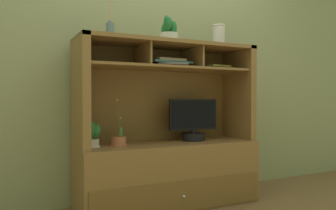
{
  "coord_description": "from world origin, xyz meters",
  "views": [
    {
      "loc": [
        -1.23,
        -2.51,
        0.89
      ],
      "look_at": [
        0.0,
        0.0,
        0.83
      ],
      "focal_mm": 35.81,
      "sensor_mm": 36.0,
      "label": 1
    }
  ],
  "objects_px": {
    "media_console": "(168,155)",
    "tv_monitor": "(193,123)",
    "potted_fern": "(92,137)",
    "diffuser_bottle": "(110,30)",
    "ceramic_vase": "(219,36)",
    "magazine_stack_left": "(214,68)",
    "potted_succulent": "(169,32)",
    "potted_orchid": "(119,140)",
    "magazine_stack_centre": "(168,63)"
  },
  "relations": [
    {
      "from": "potted_orchid",
      "to": "potted_succulent",
      "type": "bearing_deg",
      "value": -3.98
    },
    {
      "from": "magazine_stack_left",
      "to": "ceramic_vase",
      "type": "distance_m",
      "value": 0.29
    },
    {
      "from": "potted_orchid",
      "to": "magazine_stack_centre",
      "type": "bearing_deg",
      "value": -3.71
    },
    {
      "from": "magazine_stack_left",
      "to": "media_console",
      "type": "bearing_deg",
      "value": -176.93
    },
    {
      "from": "magazine_stack_left",
      "to": "ceramic_vase",
      "type": "height_order",
      "value": "ceramic_vase"
    },
    {
      "from": "magazine_stack_centre",
      "to": "tv_monitor",
      "type": "bearing_deg",
      "value": 7.51
    },
    {
      "from": "magazine_stack_left",
      "to": "ceramic_vase",
      "type": "bearing_deg",
      "value": -76.29
    },
    {
      "from": "potted_orchid",
      "to": "ceramic_vase",
      "type": "height_order",
      "value": "ceramic_vase"
    },
    {
      "from": "potted_orchid",
      "to": "tv_monitor",
      "type": "bearing_deg",
      "value": 0.66
    },
    {
      "from": "potted_fern",
      "to": "media_console",
      "type": "bearing_deg",
      "value": -0.05
    },
    {
      "from": "magazine_stack_left",
      "to": "potted_fern",
      "type": "bearing_deg",
      "value": -178.72
    },
    {
      "from": "magazine_stack_centre",
      "to": "diffuser_bottle",
      "type": "bearing_deg",
      "value": 175.73
    },
    {
      "from": "diffuser_bottle",
      "to": "magazine_stack_left",
      "type": "bearing_deg",
      "value": 0.99
    },
    {
      "from": "potted_fern",
      "to": "diffuser_bottle",
      "type": "relative_size",
      "value": 0.6
    },
    {
      "from": "media_console",
      "to": "potted_fern",
      "type": "height_order",
      "value": "media_console"
    },
    {
      "from": "potted_fern",
      "to": "magazine_stack_left",
      "type": "xyz_separation_m",
      "value": [
        1.11,
        0.02,
        0.57
      ]
    },
    {
      "from": "tv_monitor",
      "to": "diffuser_bottle",
      "type": "distance_m",
      "value": 1.05
    },
    {
      "from": "media_console",
      "to": "tv_monitor",
      "type": "distance_m",
      "value": 0.36
    },
    {
      "from": "tv_monitor",
      "to": "magazine_stack_left",
      "type": "xyz_separation_m",
      "value": [
        0.22,
        0.02,
        0.49
      ]
    },
    {
      "from": "diffuser_bottle",
      "to": "ceramic_vase",
      "type": "xyz_separation_m",
      "value": [
        0.98,
        -0.04,
        0.03
      ]
    },
    {
      "from": "media_console",
      "to": "potted_succulent",
      "type": "distance_m",
      "value": 1.02
    },
    {
      "from": "media_console",
      "to": "tv_monitor",
      "type": "xyz_separation_m",
      "value": [
        0.25,
        0.01,
        0.26
      ]
    },
    {
      "from": "potted_orchid",
      "to": "potted_fern",
      "type": "distance_m",
      "value": 0.21
    },
    {
      "from": "media_console",
      "to": "potted_fern",
      "type": "relative_size",
      "value": 7.72
    },
    {
      "from": "potted_orchid",
      "to": "magazine_stack_left",
      "type": "relative_size",
      "value": 1.13
    },
    {
      "from": "media_console",
      "to": "ceramic_vase",
      "type": "xyz_separation_m",
      "value": [
        0.49,
        -0.03,
        1.03
      ]
    },
    {
      "from": "potted_orchid",
      "to": "potted_fern",
      "type": "xyz_separation_m",
      "value": [
        -0.21,
        0.0,
        0.04
      ]
    },
    {
      "from": "media_console",
      "to": "magazine_stack_left",
      "type": "xyz_separation_m",
      "value": [
        0.47,
        0.03,
        0.75
      ]
    },
    {
      "from": "potted_orchid",
      "to": "ceramic_vase",
      "type": "distance_m",
      "value": 1.28
    },
    {
      "from": "tv_monitor",
      "to": "potted_succulent",
      "type": "xyz_separation_m",
      "value": [
        -0.26,
        -0.04,
        0.76
      ]
    },
    {
      "from": "potted_succulent",
      "to": "media_console",
      "type": "bearing_deg",
      "value": 85.52
    },
    {
      "from": "tv_monitor",
      "to": "ceramic_vase",
      "type": "height_order",
      "value": "ceramic_vase"
    },
    {
      "from": "media_console",
      "to": "diffuser_bottle",
      "type": "xyz_separation_m",
      "value": [
        -0.49,
        0.01,
        1.0
      ]
    },
    {
      "from": "tv_monitor",
      "to": "potted_fern",
      "type": "xyz_separation_m",
      "value": [
        -0.89,
        -0.01,
        -0.07
      ]
    },
    {
      "from": "potted_orchid",
      "to": "magazine_stack_centre",
      "type": "xyz_separation_m",
      "value": [
        0.42,
        -0.03,
        0.62
      ]
    },
    {
      "from": "magazine_stack_left",
      "to": "magazine_stack_centre",
      "type": "bearing_deg",
      "value": -173.83
    },
    {
      "from": "potted_fern",
      "to": "tv_monitor",
      "type": "bearing_deg",
      "value": 0.46
    },
    {
      "from": "potted_succulent",
      "to": "ceramic_vase",
      "type": "height_order",
      "value": "potted_succulent"
    },
    {
      "from": "diffuser_bottle",
      "to": "media_console",
      "type": "bearing_deg",
      "value": -1.02
    },
    {
      "from": "media_console",
      "to": "potted_orchid",
      "type": "xyz_separation_m",
      "value": [
        -0.43,
        -0.0,
        0.15
      ]
    },
    {
      "from": "media_console",
      "to": "diffuser_bottle",
      "type": "bearing_deg",
      "value": 178.98
    },
    {
      "from": "potted_succulent",
      "to": "ceramic_vase",
      "type": "relative_size",
      "value": 1.15
    },
    {
      "from": "magazine_stack_left",
      "to": "ceramic_vase",
      "type": "xyz_separation_m",
      "value": [
        0.01,
        -0.06,
        0.28
      ]
    },
    {
      "from": "potted_succulent",
      "to": "ceramic_vase",
      "type": "distance_m",
      "value": 0.49
    },
    {
      "from": "tv_monitor",
      "to": "potted_fern",
      "type": "distance_m",
      "value": 0.89
    },
    {
      "from": "magazine_stack_centre",
      "to": "ceramic_vase",
      "type": "height_order",
      "value": "ceramic_vase"
    },
    {
      "from": "diffuser_bottle",
      "to": "tv_monitor",
      "type": "bearing_deg",
      "value": -0.08
    },
    {
      "from": "tv_monitor",
      "to": "magazine_stack_left",
      "type": "bearing_deg",
      "value": 4.56
    },
    {
      "from": "tv_monitor",
      "to": "magazine_stack_centre",
      "type": "relative_size",
      "value": 1.24
    },
    {
      "from": "potted_orchid",
      "to": "diffuser_bottle",
      "type": "bearing_deg",
      "value": 172.04
    }
  ]
}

